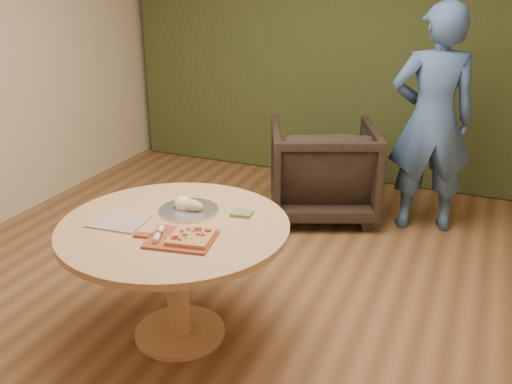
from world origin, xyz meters
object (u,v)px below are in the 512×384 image
at_px(pedestal_table, 175,246).
at_px(person_standing, 432,121).
at_px(flatbread_pizza, 191,237).
at_px(serving_tray, 189,210).
at_px(cutlery_roll, 159,234).
at_px(bread_roll, 187,204).
at_px(armchair, 323,166).
at_px(pizza_paddle, 179,239).

xyz_separation_m(pedestal_table, person_standing, (1.15, 2.18, 0.33)).
xyz_separation_m(flatbread_pizza, serving_tray, (-0.21, 0.34, -0.02)).
bearing_deg(flatbread_pizza, cutlery_roll, -166.79).
height_order(serving_tray, bread_roll, bread_roll).
distance_m(pedestal_table, cutlery_roll, 0.26).
bearing_deg(flatbread_pizza, person_standing, 67.87).
bearing_deg(serving_tray, person_standing, 59.84).
distance_m(cutlery_roll, armchair, 2.33).
distance_m(pizza_paddle, flatbread_pizza, 0.07).
relative_size(flatbread_pizza, person_standing, 0.13).
height_order(pedestal_table, bread_roll, bread_roll).
relative_size(cutlery_roll, bread_roll, 1.01).
bearing_deg(armchair, bread_roll, 59.11).
bearing_deg(cutlery_roll, bread_roll, 77.52).
distance_m(pedestal_table, bread_roll, 0.27).
height_order(flatbread_pizza, bread_roll, bread_roll).
bearing_deg(pedestal_table, pizza_paddle, -51.63).
xyz_separation_m(cutlery_roll, person_standing, (1.13, 2.38, 0.16)).
bearing_deg(bread_roll, pedestal_table, -84.74).
relative_size(pedestal_table, serving_tray, 3.72).
distance_m(pizza_paddle, serving_tray, 0.39).
distance_m(pedestal_table, person_standing, 2.49).
bearing_deg(serving_tray, pedestal_table, -87.40).
xyz_separation_m(pizza_paddle, bread_roll, (-0.15, 0.36, 0.04)).
xyz_separation_m(pedestal_table, flatbread_pizza, (0.20, -0.15, 0.17)).
height_order(pizza_paddle, person_standing, person_standing).
bearing_deg(person_standing, pedestal_table, 44.65).
bearing_deg(cutlery_roll, pedestal_table, 78.25).
bearing_deg(person_standing, flatbread_pizza, 50.29).
height_order(pedestal_table, cutlery_roll, cutlery_roll).
xyz_separation_m(pizza_paddle, person_standing, (1.01, 2.35, 0.19)).
bearing_deg(bread_roll, flatbread_pizza, -57.92).
relative_size(flatbread_pizza, bread_roll, 1.32).
xyz_separation_m(armchair, person_standing, (0.88, 0.08, 0.48)).
bearing_deg(serving_tray, pizza_paddle, -68.31).
bearing_deg(flatbread_pizza, serving_tray, 121.01).
relative_size(pedestal_table, pizza_paddle, 2.84).
xyz_separation_m(serving_tray, armchair, (0.28, 1.91, -0.29)).
distance_m(cutlery_roll, bread_roll, 0.39).
bearing_deg(pizza_paddle, cutlery_roll, -176.86).
distance_m(pizza_paddle, bread_roll, 0.39).
bearing_deg(pedestal_table, person_standing, 62.23).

